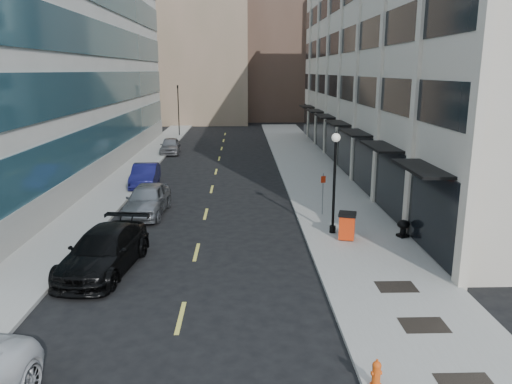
{
  "coord_description": "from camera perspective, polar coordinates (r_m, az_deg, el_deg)",
  "views": [
    {
      "loc": [
        2.0,
        -12.79,
        7.78
      ],
      "look_at": [
        2.65,
        8.63,
        2.56
      ],
      "focal_mm": 35.0,
      "sensor_mm": 36.0,
      "label": 1
    }
  ],
  "objects": [
    {
      "name": "ground",
      "position": [
        15.1,
        -9.53,
        -17.52
      ],
      "size": [
        160.0,
        160.0,
        0.0
      ],
      "primitive_type": "plane",
      "color": "black",
      "rests_on": "ground"
    },
    {
      "name": "sidewalk_right",
      "position": [
        34.13,
        7.59,
        0.53
      ],
      "size": [
        5.0,
        80.0,
        0.15
      ],
      "primitive_type": "cube",
      "color": "gray",
      "rests_on": "ground"
    },
    {
      "name": "traffic_signal",
      "position": [
        61.28,
        -8.94,
        11.62
      ],
      "size": [
        0.66,
        0.66,
        6.98
      ],
      "color": "black",
      "rests_on": "ground"
    },
    {
      "name": "urn_planter",
      "position": [
        24.48,
        16.48,
        -3.82
      ],
      "size": [
        0.59,
        0.59,
        0.82
      ],
      "rotation": [
        0.0,
        0.0,
        0.4
      ],
      "color": "black",
      "rests_on": "sidewalk_right"
    },
    {
      "name": "skyline_tan_far",
      "position": [
        92.24,
        -12.16,
        15.42
      ],
      "size": [
        12.0,
        14.0,
        22.0
      ],
      "primitive_type": "cube",
      "color": "#90735E",
      "rests_on": "ground"
    },
    {
      "name": "car_blue_sedan",
      "position": [
        35.14,
        -12.56,
        1.86
      ],
      "size": [
        1.85,
        4.73,
        1.53
      ],
      "primitive_type": "imported",
      "rotation": [
        0.0,
        0.0,
        0.05
      ],
      "color": "#13144A",
      "rests_on": "ground"
    },
    {
      "name": "trash_bin",
      "position": [
        23.46,
        10.36,
        -3.74
      ],
      "size": [
        0.97,
        0.98,
        1.28
      ],
      "rotation": [
        0.0,
        0.0,
        -0.28
      ],
      "color": "red",
      "rests_on": "sidewalk_right"
    },
    {
      "name": "car_black_pickup",
      "position": [
        20.76,
        -16.98,
        -6.47
      ],
      "size": [
        3.09,
        6.02,
        1.67
      ],
      "primitive_type": "imported",
      "rotation": [
        0.0,
        0.0,
        -0.14
      ],
      "color": "black",
      "rests_on": "ground"
    },
    {
      "name": "skyline_tan_near",
      "position": [
        81.25,
        -6.27,
        18.02
      ],
      "size": [
        14.0,
        18.0,
        28.0
      ],
      "primitive_type": "cube",
      "color": "#90735E",
      "rests_on": "ground"
    },
    {
      "name": "car_grey_sedan",
      "position": [
        48.78,
        -9.76,
        5.24
      ],
      "size": [
        2.05,
        4.56,
        1.52
      ],
      "primitive_type": "imported",
      "rotation": [
        0.0,
        0.0,
        0.06
      ],
      "color": "slate",
      "rests_on": "ground"
    },
    {
      "name": "sign_post",
      "position": [
        27.09,
        7.67,
        0.46
      ],
      "size": [
        0.26,
        0.11,
        2.29
      ],
      "rotation": [
        0.0,
        0.0,
        0.3
      ],
      "color": "slate",
      "rests_on": "sidewalk_right"
    },
    {
      "name": "sidewalk_left",
      "position": [
        34.74,
        -15.85,
        0.36
      ],
      "size": [
        3.0,
        80.0,
        0.15
      ],
      "primitive_type": "cube",
      "color": "gray",
      "rests_on": "ground"
    },
    {
      "name": "road_centerline",
      "position": [
        30.85,
        -5.39,
        -0.95
      ],
      "size": [
        0.15,
        68.2,
        0.01
      ],
      "color": "#D8CC4C",
      "rests_on": "ground"
    },
    {
      "name": "car_silver_sedan",
      "position": [
        28.15,
        -12.32,
        -0.85
      ],
      "size": [
        2.25,
        5.13,
        1.72
      ],
      "primitive_type": "imported",
      "rotation": [
        0.0,
        0.0,
        -0.05
      ],
      "color": "gray",
      "rests_on": "ground"
    },
    {
      "name": "fire_hydrant",
      "position": [
        13.42,
        13.59,
        -19.52
      ],
      "size": [
        0.3,
        0.3,
        0.75
      ],
      "rotation": [
        0.0,
        0.0,
        0.11
      ],
      "color": "#F75411",
      "rests_on": "sidewalk_right"
    },
    {
      "name": "building_right",
      "position": [
        42.51,
        19.49,
        14.59
      ],
      "size": [
        15.3,
        46.5,
        18.25
      ],
      "color": "beige",
      "rests_on": "ground"
    },
    {
      "name": "grate_mid",
      "position": [
        16.72,
        18.64,
        -14.21
      ],
      "size": [
        1.4,
        1.0,
        0.01
      ],
      "primitive_type": "cube",
      "color": "black",
      "rests_on": "sidewalk_right"
    },
    {
      "name": "building_left",
      "position": [
        43.71,
        -26.99,
        15.18
      ],
      "size": [
        16.14,
        46.0,
        20.0
      ],
      "color": "silver",
      "rests_on": "ground"
    },
    {
      "name": "skyline_brown",
      "position": [
        85.5,
        2.45,
        19.89
      ],
      "size": [
        12.0,
        16.0,
        34.0
      ],
      "primitive_type": "cube",
      "color": "brown",
      "rests_on": "ground"
    },
    {
      "name": "grate_far",
      "position": [
        19.1,
        15.74,
        -10.38
      ],
      "size": [
        1.4,
        1.0,
        0.01
      ],
      "primitive_type": "cube",
      "color": "black",
      "rests_on": "sidewalk_right"
    },
    {
      "name": "lamppost",
      "position": [
        23.78,
        8.97,
        2.05
      ],
      "size": [
        0.41,
        0.41,
        4.93
      ],
      "color": "black",
      "rests_on": "sidewalk_right"
    },
    {
      "name": "skyline_stone",
      "position": [
        80.43,
        10.1,
        15.09
      ],
      "size": [
        10.0,
        14.0,
        20.0
      ],
      "primitive_type": "cube",
      "color": "beige",
      "rests_on": "ground"
    }
  ]
}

